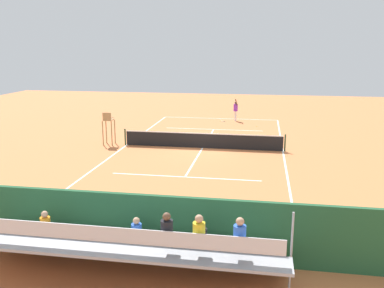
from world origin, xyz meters
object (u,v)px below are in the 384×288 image
equipment_bag (195,245)px  tennis_racket (222,121)px  bleacher_stand (127,248)px  courtside_bench (242,235)px  umpire_chair (108,125)px  tennis_ball_near (257,126)px  tennis_player (236,109)px  tennis_net (203,140)px

equipment_bag → tennis_racket: (1.36, -23.06, -0.16)m
bleacher_stand → equipment_bag: bearing=-128.8°
courtside_bench → bleacher_stand: bearing=34.5°
courtside_bench → equipment_bag: courtside_bench is taller
umpire_chair → tennis_ball_near: umpire_chair is taller
tennis_player → tennis_ball_near: size_ratio=29.18×
bleacher_stand → tennis_racket: (-0.21, -25.01, -0.92)m
equipment_bag → tennis_player: (0.29, -23.47, 0.84)m
umpire_chair → tennis_player: bearing=-126.9°
tennis_racket → tennis_ball_near: 3.54m
tennis_net → tennis_player: size_ratio=5.35×
umpire_chair → equipment_bag: (-7.89, 13.34, -1.13)m
umpire_chair → courtside_bench: umpire_chair is taller
tennis_net → equipment_bag: bearing=97.2°
tennis_net → bleacher_stand: bleacher_stand is taller
courtside_bench → tennis_racket: size_ratio=3.47×
bleacher_stand → tennis_player: bleacher_stand is taller
bleacher_stand → umpire_chair: bearing=-67.6°
tennis_net → tennis_racket: (-0.33, -9.66, -0.49)m
bleacher_stand → tennis_player: (-1.28, -25.42, 0.08)m
courtside_bench → tennis_player: bearing=-85.7°
bleacher_stand → tennis_ball_near: (-3.15, -23.04, -0.90)m
tennis_net → bleacher_stand: (-0.12, 15.36, 0.43)m
courtside_bench → tennis_ball_near: bearing=-90.3°
equipment_bag → tennis_net: bearing=-82.8°
equipment_bag → courtside_bench: bearing=-175.0°
umpire_chair → tennis_player: 12.66m
tennis_player → tennis_racket: tennis_player is taller
tennis_player → tennis_ball_near: (-1.87, 2.39, -0.98)m
courtside_bench → tennis_player: size_ratio=0.93×
equipment_bag → tennis_racket: equipment_bag is taller
courtside_bench → tennis_player: tennis_player is taller
bleacher_stand → tennis_ball_near: 23.27m
bleacher_stand → umpire_chair: bleacher_stand is taller
tennis_racket → tennis_ball_near: (-2.94, 1.98, 0.02)m
equipment_bag → tennis_ball_near: size_ratio=13.64×
bleacher_stand → tennis_player: 25.46m
equipment_bag → tennis_ball_near: 21.14m
tennis_net → courtside_bench: size_ratio=5.72×
tennis_net → tennis_ball_near: size_ratio=156.06×
tennis_net → tennis_player: tennis_player is taller
tennis_net → bleacher_stand: size_ratio=1.14×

